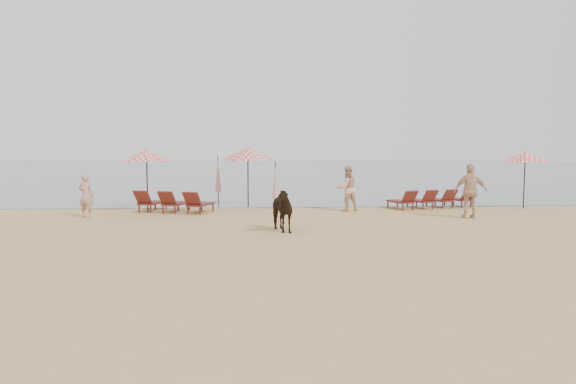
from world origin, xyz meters
name	(u,v)px	position (x,y,z in m)	size (l,w,h in m)	color
ground	(301,259)	(0.00, 0.00, 0.00)	(120.00, 120.00, 0.00)	tan
sea	(265,165)	(0.00, 80.00, 0.00)	(160.00, 140.00, 0.06)	#51606B
lounger_cluster_left	(174,202)	(-4.36, 8.64, 0.42)	(3.15, 2.44, 0.61)	maroon
lounger_cluster_right	(433,199)	(6.49, 9.55, 0.40)	(3.88, 2.52, 0.57)	maroon
umbrella_open_left_a	(147,156)	(-5.49, 9.12, 2.25)	(2.20, 2.20, 2.51)	black
umbrella_open_left_b	(248,153)	(-1.45, 10.70, 2.38)	(2.15, 2.19, 2.75)	black
umbrella_open_right	(525,157)	(10.36, 9.24, 2.19)	(2.00, 2.00, 2.44)	black
umbrella_closed_left	(218,174)	(-2.88, 11.96, 1.40)	(0.28, 0.28, 2.27)	black
umbrella_closed_right	(275,180)	(-0.27, 9.44, 1.24)	(0.24, 0.24, 2.01)	black
cow	(278,210)	(-0.36, 3.83, 0.66)	(0.71, 1.56, 1.32)	black
beachgoer_left	(86,196)	(-7.30, 7.35, 0.81)	(0.59, 0.39, 1.62)	tan
beachgoer_right_a	(347,188)	(2.64, 8.76, 0.93)	(0.90, 0.71, 1.86)	#D9A588
beachgoer_right_b	(470,191)	(6.71, 6.32, 0.99)	(1.16, 0.48, 1.98)	tan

